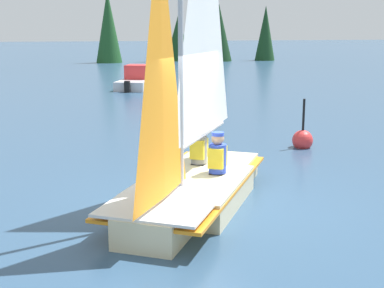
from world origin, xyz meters
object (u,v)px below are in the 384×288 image
sailor_helm (218,163)px  sailor_crew (199,154)px  buoy_marker (303,140)px  motorboat_distant (138,80)px  sailboat_main (193,152)px

sailor_helm → sailor_crew: (-0.13, 0.74, 0.00)m
buoy_marker → motorboat_distant: bearing=96.7°
sailboat_main → sailor_crew: 1.03m
sailor_crew → buoy_marker: 4.32m
motorboat_distant → buoy_marker: size_ratio=3.01×
sailor_crew → motorboat_distant: bearing=-152.7°
sailor_helm → sailboat_main: bearing=-36.1°
sailboat_main → sailor_crew: sailboat_main is taller
motorboat_distant → sailboat_main: bearing=-163.0°
motorboat_distant → buoy_marker: (1.73, -14.86, -0.20)m
sailor_helm → motorboat_distant: sailor_helm is taller
motorboat_distant → buoy_marker: buoy_marker is taller
motorboat_distant → sailor_crew: bearing=-162.2°
sailboat_main → motorboat_distant: 18.51m
sailboat_main → sailor_helm: sailboat_main is taller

